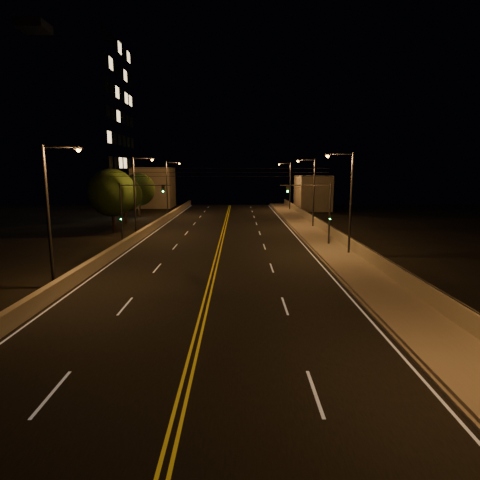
{
  "coord_description": "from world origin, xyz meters",
  "views": [
    {
      "loc": [
        1.88,
        -11.12,
        7.49
      ],
      "look_at": [
        2.0,
        18.0,
        2.5
      ],
      "focal_mm": 30.0,
      "sensor_mm": 36.0,
      "label": 1
    }
  ],
  "objects_px": {
    "streetlight_1": "(348,197)",
    "streetlight_3": "(289,183)",
    "traffic_signal_right": "(320,207)",
    "tree_0": "(112,193)",
    "tree_1": "(125,195)",
    "streetlight_4": "(52,207)",
    "streetlight_5": "(137,191)",
    "tree_2": "(139,189)",
    "building_tower": "(42,129)",
    "streetlight_6": "(169,185)",
    "traffic_signal_left": "(131,207)",
    "streetlight_2": "(312,189)"
  },
  "relations": [
    {
      "from": "streetlight_3",
      "to": "building_tower",
      "type": "xyz_separation_m",
      "value": [
        -39.33,
        -14.77,
        8.57
      ]
    },
    {
      "from": "streetlight_5",
      "to": "tree_0",
      "type": "height_order",
      "value": "streetlight_5"
    },
    {
      "from": "tree_0",
      "to": "tree_1",
      "type": "xyz_separation_m",
      "value": [
        -1.0,
        8.92,
        -0.72
      ]
    },
    {
      "from": "streetlight_4",
      "to": "streetlight_5",
      "type": "distance_m",
      "value": 21.44
    },
    {
      "from": "streetlight_4",
      "to": "traffic_signal_left",
      "type": "relative_size",
      "value": 1.44
    },
    {
      "from": "streetlight_6",
      "to": "traffic_signal_right",
      "type": "relative_size",
      "value": 1.44
    },
    {
      "from": "traffic_signal_left",
      "to": "building_tower",
      "type": "height_order",
      "value": "building_tower"
    },
    {
      "from": "streetlight_3",
      "to": "tree_1",
      "type": "xyz_separation_m",
      "value": [
        -26.01,
        -19.39,
        -1.06
      ]
    },
    {
      "from": "traffic_signal_left",
      "to": "tree_0",
      "type": "bearing_deg",
      "value": 116.95
    },
    {
      "from": "streetlight_3",
      "to": "tree_1",
      "type": "height_order",
      "value": "streetlight_3"
    },
    {
      "from": "streetlight_1",
      "to": "streetlight_4",
      "type": "bearing_deg",
      "value": -155.18
    },
    {
      "from": "streetlight_4",
      "to": "traffic_signal_right",
      "type": "xyz_separation_m",
      "value": [
        19.95,
        14.46,
        -1.28
      ]
    },
    {
      "from": "streetlight_2",
      "to": "streetlight_5",
      "type": "bearing_deg",
      "value": -164.28
    },
    {
      "from": "streetlight_3",
      "to": "tree_1",
      "type": "bearing_deg",
      "value": -143.29
    },
    {
      "from": "streetlight_5",
      "to": "tree_1",
      "type": "height_order",
      "value": "streetlight_5"
    },
    {
      "from": "streetlight_5",
      "to": "traffic_signal_right",
      "type": "bearing_deg",
      "value": -19.29
    },
    {
      "from": "streetlight_6",
      "to": "tree_0",
      "type": "relative_size",
      "value": 1.16
    },
    {
      "from": "traffic_signal_left",
      "to": "streetlight_2",
      "type": "bearing_deg",
      "value": 32.61
    },
    {
      "from": "traffic_signal_right",
      "to": "building_tower",
      "type": "height_order",
      "value": "building_tower"
    },
    {
      "from": "streetlight_4",
      "to": "tree_0",
      "type": "relative_size",
      "value": 1.16
    },
    {
      "from": "building_tower",
      "to": "tree_0",
      "type": "bearing_deg",
      "value": -43.38
    },
    {
      "from": "streetlight_1",
      "to": "tree_2",
      "type": "height_order",
      "value": "streetlight_1"
    },
    {
      "from": "streetlight_2",
      "to": "traffic_signal_left",
      "type": "relative_size",
      "value": 1.44
    },
    {
      "from": "building_tower",
      "to": "streetlight_5",
      "type": "bearing_deg",
      "value": -41.32
    },
    {
      "from": "streetlight_3",
      "to": "streetlight_6",
      "type": "xyz_separation_m",
      "value": [
        -21.44,
        -9.03,
        0.0
      ]
    },
    {
      "from": "streetlight_3",
      "to": "tree_2",
      "type": "bearing_deg",
      "value": -157.49
    },
    {
      "from": "traffic_signal_right",
      "to": "traffic_signal_left",
      "type": "xyz_separation_m",
      "value": [
        -18.85,
        0.0,
        0.0
      ]
    },
    {
      "from": "streetlight_5",
      "to": "streetlight_6",
      "type": "relative_size",
      "value": 1.0
    },
    {
      "from": "tree_0",
      "to": "tree_1",
      "type": "bearing_deg",
      "value": 96.39
    },
    {
      "from": "streetlight_1",
      "to": "tree_2",
      "type": "relative_size",
      "value": 1.26
    },
    {
      "from": "traffic_signal_right",
      "to": "tree_1",
      "type": "height_order",
      "value": "tree_1"
    },
    {
      "from": "traffic_signal_left",
      "to": "tree_2",
      "type": "relative_size",
      "value": 0.88
    },
    {
      "from": "streetlight_6",
      "to": "tree_1",
      "type": "height_order",
      "value": "streetlight_6"
    },
    {
      "from": "streetlight_2",
      "to": "streetlight_6",
      "type": "xyz_separation_m",
      "value": [
        -21.44,
        15.43,
        0.0
      ]
    },
    {
      "from": "streetlight_4",
      "to": "tree_1",
      "type": "bearing_deg",
      "value": 97.98
    },
    {
      "from": "traffic_signal_right",
      "to": "tree_0",
      "type": "distance_m",
      "value": 25.26
    },
    {
      "from": "building_tower",
      "to": "streetlight_4",
      "type": "bearing_deg",
      "value": -64.3
    },
    {
      "from": "streetlight_5",
      "to": "tree_1",
      "type": "xyz_separation_m",
      "value": [
        -4.56,
        11.11,
        -1.06
      ]
    },
    {
      "from": "traffic_signal_left",
      "to": "streetlight_6",
      "type": "bearing_deg",
      "value": 92.21
    },
    {
      "from": "streetlight_3",
      "to": "streetlight_6",
      "type": "relative_size",
      "value": 1.0
    },
    {
      "from": "building_tower",
      "to": "streetlight_1",
      "type": "bearing_deg",
      "value": -34.72
    },
    {
      "from": "streetlight_4",
      "to": "streetlight_1",
      "type": "bearing_deg",
      "value": 24.82
    },
    {
      "from": "streetlight_2",
      "to": "traffic_signal_right",
      "type": "distance_m",
      "value": 13.16
    },
    {
      "from": "traffic_signal_right",
      "to": "tree_0",
      "type": "xyz_separation_m",
      "value": [
        -23.51,
        9.17,
        0.95
      ]
    },
    {
      "from": "traffic_signal_right",
      "to": "streetlight_1",
      "type": "bearing_deg",
      "value": -71.78
    },
    {
      "from": "streetlight_1",
      "to": "traffic_signal_right",
      "type": "bearing_deg",
      "value": 108.22
    },
    {
      "from": "streetlight_1",
      "to": "streetlight_3",
      "type": "xyz_separation_m",
      "value": [
        0.0,
        42.03,
        0.0
      ]
    },
    {
      "from": "traffic_signal_left",
      "to": "building_tower",
      "type": "bearing_deg",
      "value": 129.9
    },
    {
      "from": "tree_2",
      "to": "building_tower",
      "type": "bearing_deg",
      "value": -163.34
    },
    {
      "from": "streetlight_6",
      "to": "traffic_signal_right",
      "type": "distance_m",
      "value": 34.77
    }
  ]
}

